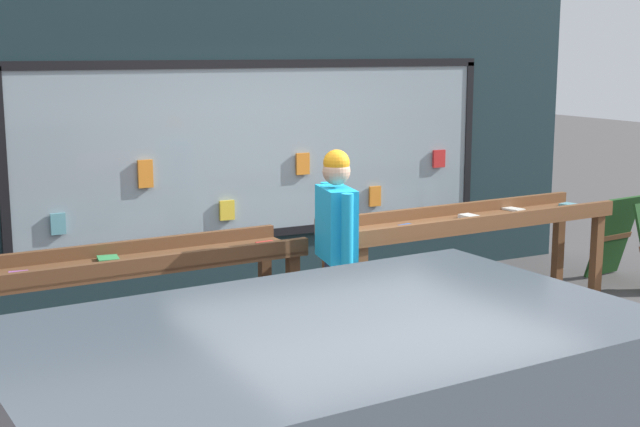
# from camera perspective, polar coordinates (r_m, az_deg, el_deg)

# --- Properties ---
(ground_plane) EXTENTS (40.00, 40.00, 0.00)m
(ground_plane) POSITION_cam_1_polar(r_m,az_deg,el_deg) (6.94, 2.94, -9.82)
(ground_plane) COLOR #474444
(shopfront_facade) EXTENTS (7.81, 0.29, 3.37)m
(shopfront_facade) POSITION_cam_1_polar(r_m,az_deg,el_deg) (8.67, -5.25, 5.50)
(shopfront_facade) COLOR #192D33
(shopfront_facade) RESTS_ON ground_plane
(display_table_left) EXTENTS (3.00, 0.80, 0.91)m
(display_table_left) POSITION_cam_1_polar(r_m,az_deg,el_deg) (6.91, -12.97, -3.74)
(display_table_left) COLOR brown
(display_table_left) RESTS_ON ground_plane
(display_table_right) EXTENTS (3.00, 0.80, 0.95)m
(display_table_right) POSITION_cam_1_polar(r_m,az_deg,el_deg) (8.36, 9.65, -0.92)
(display_table_right) COLOR brown
(display_table_right) RESTS_ON ground_plane
(person_browsing) EXTENTS (0.31, 0.65, 1.66)m
(person_browsing) POSITION_cam_1_polar(r_m,az_deg,el_deg) (6.90, 1.04, -1.59)
(person_browsing) COLOR #2D334C
(person_browsing) RESTS_ON ground_plane
(small_dog) EXTENTS (0.26, 0.62, 0.46)m
(small_dog) POSITION_cam_1_polar(r_m,az_deg,el_deg) (7.12, 3.62, -6.60)
(small_dog) COLOR black
(small_dog) RESTS_ON ground_plane
(sandwich_board_sign) EXTENTS (0.62, 0.90, 0.87)m
(sandwich_board_sign) POSITION_cam_1_polar(r_m,az_deg,el_deg) (9.76, 19.52, -1.68)
(sandwich_board_sign) COLOR #193F19
(sandwich_board_sign) RESTS_ON ground_plane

